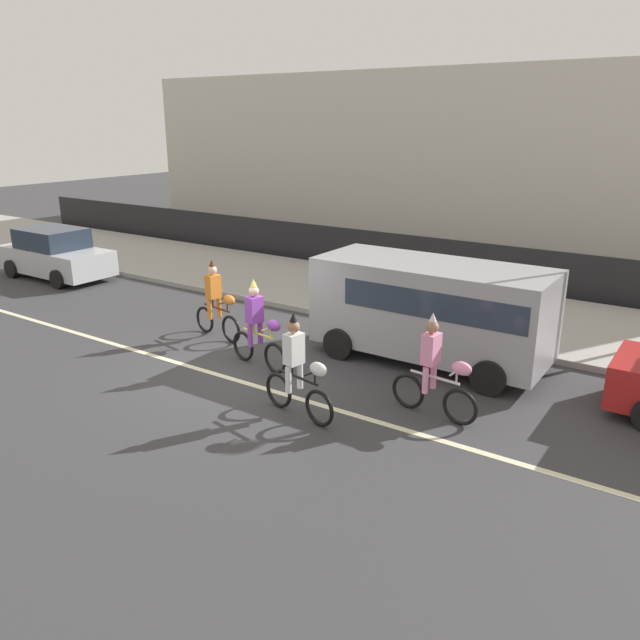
{
  "coord_description": "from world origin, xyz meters",
  "views": [
    {
      "loc": [
        8.13,
        -9.24,
        5.08
      ],
      "look_at": [
        1.09,
        1.2,
        1.0
      ],
      "focal_mm": 35.0,
      "sensor_mm": 36.0,
      "label": 1
    }
  ],
  "objects_px": {
    "parade_cyclist_purple": "(258,330)",
    "parade_cyclist_orange": "(217,304)",
    "parked_van_grey": "(434,305)",
    "parked_car_silver": "(55,255)",
    "parade_cyclist_pink": "(436,373)",
    "parade_cyclist_zebra": "(299,373)"
  },
  "relations": [
    {
      "from": "parade_cyclist_orange",
      "to": "parade_cyclist_purple",
      "type": "bearing_deg",
      "value": -24.04
    },
    {
      "from": "parked_van_grey",
      "to": "parade_cyclist_purple",
      "type": "bearing_deg",
      "value": -140.96
    },
    {
      "from": "parade_cyclist_pink",
      "to": "parked_car_silver",
      "type": "xyz_separation_m",
      "value": [
        -14.68,
        2.44,
        -0.06
      ]
    },
    {
      "from": "parade_cyclist_orange",
      "to": "parade_cyclist_purple",
      "type": "height_order",
      "value": "same"
    },
    {
      "from": "parade_cyclist_purple",
      "to": "parked_car_silver",
      "type": "height_order",
      "value": "parade_cyclist_purple"
    },
    {
      "from": "parade_cyclist_zebra",
      "to": "parade_cyclist_pink",
      "type": "height_order",
      "value": "same"
    },
    {
      "from": "parade_cyclist_pink",
      "to": "parked_car_silver",
      "type": "bearing_deg",
      "value": 170.55
    },
    {
      "from": "parade_cyclist_orange",
      "to": "parked_van_grey",
      "type": "bearing_deg",
      "value": 16.51
    },
    {
      "from": "parked_car_silver",
      "to": "parade_cyclist_purple",
      "type": "bearing_deg",
      "value": -12.57
    },
    {
      "from": "parade_cyclist_zebra",
      "to": "parked_van_grey",
      "type": "relative_size",
      "value": 0.38
    },
    {
      "from": "parked_van_grey",
      "to": "parade_cyclist_zebra",
      "type": "bearing_deg",
      "value": -102.66
    },
    {
      "from": "parade_cyclist_orange",
      "to": "parade_cyclist_purple",
      "type": "relative_size",
      "value": 1.0
    },
    {
      "from": "parade_cyclist_purple",
      "to": "parade_cyclist_zebra",
      "type": "bearing_deg",
      "value": -34.48
    },
    {
      "from": "parade_cyclist_purple",
      "to": "parked_van_grey",
      "type": "distance_m",
      "value": 3.78
    },
    {
      "from": "parade_cyclist_purple",
      "to": "parade_cyclist_orange",
      "type": "bearing_deg",
      "value": 155.96
    },
    {
      "from": "parade_cyclist_orange",
      "to": "parked_car_silver",
      "type": "distance_m",
      "value": 8.73
    },
    {
      "from": "parade_cyclist_purple",
      "to": "parked_van_grey",
      "type": "relative_size",
      "value": 0.38
    },
    {
      "from": "parade_cyclist_zebra",
      "to": "parked_van_grey",
      "type": "bearing_deg",
      "value": 77.34
    },
    {
      "from": "parade_cyclist_pink",
      "to": "parked_van_grey",
      "type": "height_order",
      "value": "parked_van_grey"
    },
    {
      "from": "parade_cyclist_pink",
      "to": "parked_car_silver",
      "type": "relative_size",
      "value": 0.47
    },
    {
      "from": "parade_cyclist_purple",
      "to": "parked_car_silver",
      "type": "xyz_separation_m",
      "value": [
        -10.62,
        2.37,
        -0.06
      ]
    },
    {
      "from": "parade_cyclist_orange",
      "to": "parked_car_silver",
      "type": "height_order",
      "value": "parade_cyclist_orange"
    }
  ]
}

